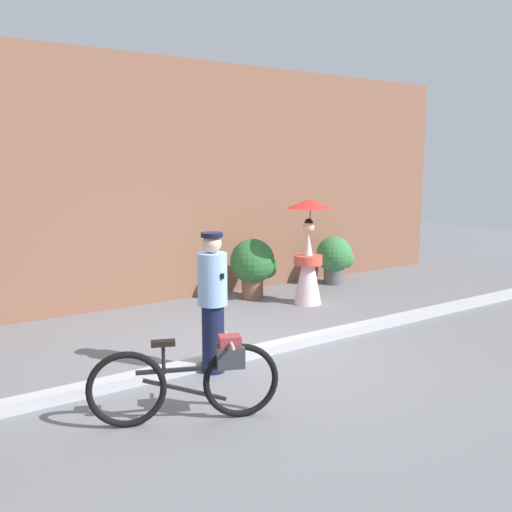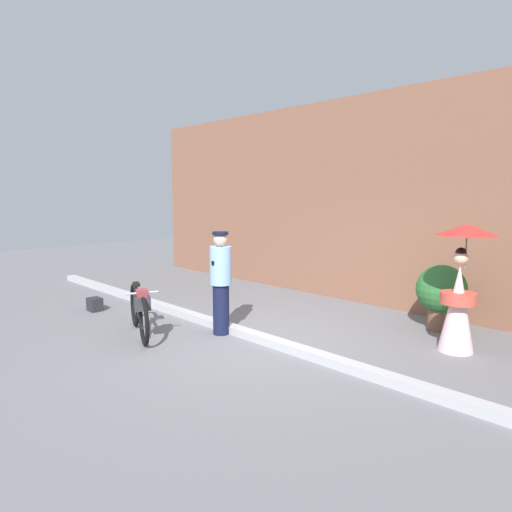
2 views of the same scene
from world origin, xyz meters
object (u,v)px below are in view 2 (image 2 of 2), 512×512
(potted_plant_by_door, at_px, (442,293))
(person_with_parasol, at_px, (460,288))
(person_officer, at_px, (221,280))
(backpack_on_pavement, at_px, (94,304))
(bicycle_near_officer, at_px, (139,310))

(potted_plant_by_door, bearing_deg, person_with_parasol, -54.43)
(person_officer, bearing_deg, potted_plant_by_door, 48.64)
(person_with_parasol, height_order, backpack_on_pavement, person_with_parasol)
(person_officer, distance_m, person_with_parasol, 3.50)
(person_with_parasol, distance_m, backpack_on_pavement, 6.41)
(potted_plant_by_door, relative_size, backpack_on_pavement, 3.89)
(bicycle_near_officer, xyz_separation_m, person_officer, (0.78, 1.00, 0.44))
(potted_plant_by_door, xyz_separation_m, backpack_on_pavement, (-5.18, -3.51, -0.50))
(potted_plant_by_door, bearing_deg, person_officer, -131.36)
(person_officer, xyz_separation_m, person_with_parasol, (2.96, 1.88, 0.04))
(bicycle_near_officer, xyz_separation_m, person_with_parasol, (3.74, 2.88, 0.49))
(backpack_on_pavement, bearing_deg, person_with_parasol, 25.08)
(person_officer, distance_m, backpack_on_pavement, 3.02)
(bicycle_near_officer, height_order, person_officer, person_officer)
(person_with_parasol, distance_m, potted_plant_by_door, 1.04)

